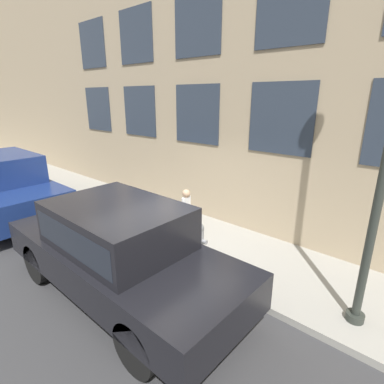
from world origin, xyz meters
TOP-DOWN VIEW (x-y plane):
  - ground_plane at (0.00, 0.00)m, footprint 80.00×80.00m
  - sidewalk at (1.18, 0.00)m, footprint 2.35×60.00m
  - building_facade at (2.50, -0.00)m, footprint 0.33×40.00m
  - fire_hydrant at (0.46, -0.50)m, footprint 0.30×0.42m
  - person at (1.04, 0.38)m, footprint 0.29×0.19m
  - parked_car_charcoal_near at (-1.23, -0.15)m, footprint 1.87×4.80m
  - parked_car_navy_far at (-1.36, 5.41)m, footprint 2.09×4.81m

SIDE VIEW (x-z plane):
  - ground_plane at x=0.00m, z-range 0.00..0.00m
  - sidewalk at x=1.18m, z-range 0.00..0.13m
  - fire_hydrant at x=0.46m, z-range 0.13..0.91m
  - person at x=1.04m, z-range 0.24..1.42m
  - parked_car_charcoal_near at x=-1.23m, z-range 0.09..1.78m
  - parked_car_navy_far at x=-1.36m, z-range 0.07..1.89m
  - building_facade at x=2.50m, z-range 0.00..8.90m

